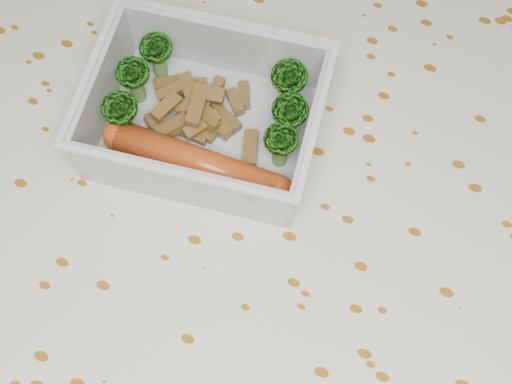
% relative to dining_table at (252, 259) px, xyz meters
% --- Properties ---
extents(dining_table, '(1.40, 0.90, 0.75)m').
position_rel_dining_table_xyz_m(dining_table, '(0.00, 0.00, 0.00)').
color(dining_table, brown).
rests_on(dining_table, ground).
extents(tablecloth, '(1.46, 0.96, 0.19)m').
position_rel_dining_table_xyz_m(tablecloth, '(0.00, 0.00, 0.05)').
color(tablecloth, beige).
rests_on(tablecloth, dining_table).
extents(lunch_container, '(0.17, 0.14, 0.06)m').
position_rel_dining_table_xyz_m(lunch_container, '(-0.05, 0.05, 0.11)').
color(lunch_container, silver).
rests_on(lunch_container, tablecloth).
extents(broccoli_florets, '(0.14, 0.09, 0.04)m').
position_rel_dining_table_xyz_m(broccoli_florets, '(-0.05, 0.06, 0.12)').
color(broccoli_florets, '#608C3F').
rests_on(broccoli_florets, lunch_container).
extents(meat_pile, '(0.10, 0.07, 0.02)m').
position_rel_dining_table_xyz_m(meat_pile, '(-0.06, 0.06, 0.10)').
color(meat_pile, brown).
rests_on(meat_pile, lunch_container).
extents(sausage, '(0.14, 0.02, 0.02)m').
position_rel_dining_table_xyz_m(sausage, '(-0.05, 0.02, 0.11)').
color(sausage, '#AB3F15').
rests_on(sausage, lunch_container).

